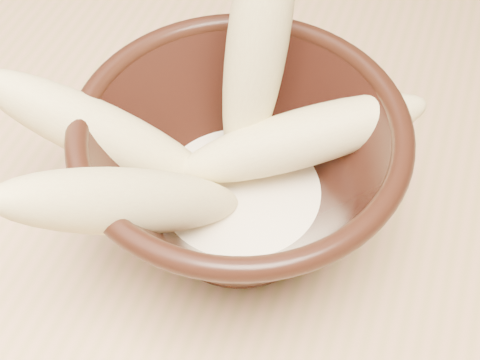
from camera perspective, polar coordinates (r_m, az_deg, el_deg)
name	(u,v)px	position (r m, az deg, el deg)	size (l,w,h in m)	color
table	(134,181)	(0.60, -9.03, -0.10)	(1.20, 0.80, 0.75)	tan
bowl	(240,171)	(0.42, 0.00, 0.79)	(0.20, 0.20, 0.11)	black
milk_puddle	(240,196)	(0.44, 0.00, -1.40)	(0.11, 0.11, 0.02)	#F8E8C8
banana_upright	(258,41)	(0.41, 1.51, 11.78)	(0.04, 0.04, 0.19)	#D1B97B
banana_left	(104,135)	(0.42, -11.49, 3.81)	(0.04, 0.04, 0.16)	#D1B97B
banana_across	(301,139)	(0.42, 5.23, 3.54)	(0.04, 0.04, 0.16)	#D1B97B
banana_front	(132,201)	(0.37, -9.18, -1.81)	(0.04, 0.04, 0.17)	#D1B97B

